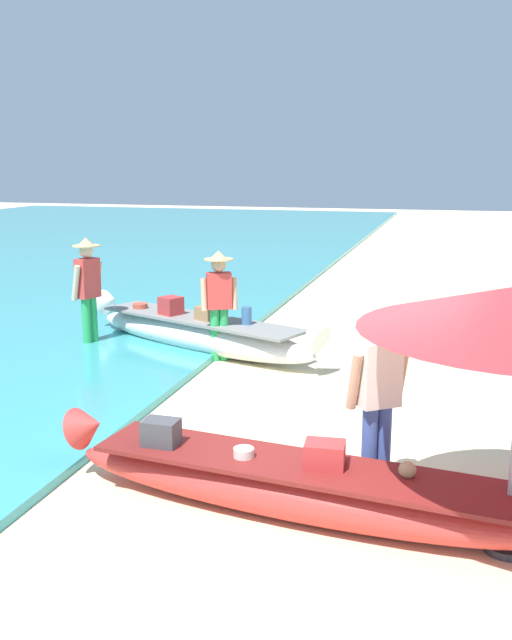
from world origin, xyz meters
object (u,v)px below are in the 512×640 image
at_px(person_vendor_assistant, 88,285).
at_px(boat_white_midground, 200,332).
at_px(person_vendor_hatted, 219,298).
at_px(boat_red_foreground, 295,486).
at_px(person_tourist_customer, 378,396).

bearing_deg(person_vendor_assistant, boat_white_midground, 8.82).
distance_m(boat_white_midground, person_vendor_hatted, 0.92).
distance_m(boat_red_foreground, person_vendor_hatted, 4.99).
height_order(boat_red_foreground, boat_white_midground, boat_white_midground).
bearing_deg(boat_white_midground, person_tourist_customer, -52.61).
bearing_deg(boat_white_midground, person_vendor_hatted, -41.31).
bearing_deg(person_tourist_customer, boat_red_foreground, -137.02).
xyz_separation_m(boat_white_midground, person_vendor_assistant, (-1.79, -0.28, 0.73)).
height_order(person_tourist_customer, person_vendor_assistant, person_vendor_assistant).
bearing_deg(person_tourist_customer, person_vendor_assistant, 141.62).
relative_size(boat_red_foreground, boat_white_midground, 1.02).
height_order(person_vendor_hatted, person_vendor_assistant, person_vendor_assistant).
xyz_separation_m(boat_red_foreground, person_vendor_assistant, (-4.45, 4.58, 0.77)).
height_order(boat_white_midground, person_vendor_hatted, person_vendor_hatted).
relative_size(boat_white_midground, person_tourist_customer, 2.72).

